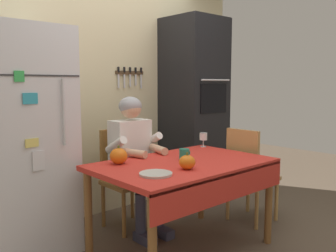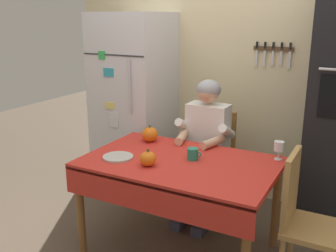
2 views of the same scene
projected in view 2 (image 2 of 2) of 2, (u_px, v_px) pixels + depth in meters
back_wall_assembly at (243, 66)px, 3.76m from camera, size 3.70×0.13×2.60m
refrigerator at (135, 103)px, 3.99m from camera, size 0.68×0.71×1.80m
dining_table at (178, 172)px, 2.88m from camera, size 1.40×0.90×0.74m
chair_behind_person at (212, 156)px, 3.61m from camera, size 0.40×0.40×0.93m
seated_person at (205, 139)px, 3.39m from camera, size 0.47×0.55×1.25m
chair_right_side at (304, 216)px, 2.54m from camera, size 0.40×0.40×0.93m
coffee_mug at (193, 154)px, 2.88m from camera, size 0.11×0.08×0.09m
wine_glass at (279, 147)px, 2.86m from camera, size 0.07×0.07×0.14m
pumpkin_large at (148, 159)px, 2.76m from camera, size 0.12×0.12×0.13m
pumpkin_medium at (150, 134)px, 3.29m from camera, size 0.14×0.14×0.15m
serving_tray at (118, 157)px, 2.92m from camera, size 0.23×0.23×0.02m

